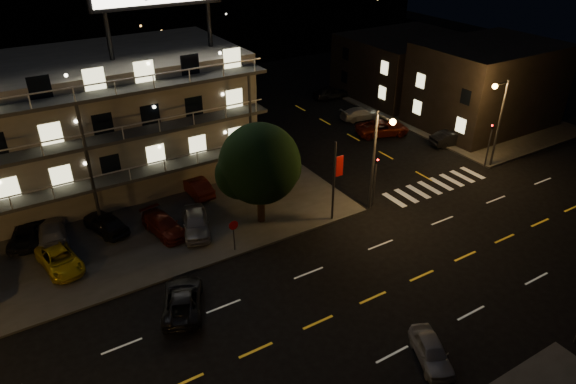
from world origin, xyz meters
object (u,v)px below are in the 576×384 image
lot_car_7 (52,233)px  side_car_0 (451,138)px  road_car_east (431,351)px  tree (259,166)px  lot_car_4 (196,222)px  road_car_west (183,300)px  lot_car_2 (60,260)px

lot_car_7 → side_car_0: size_ratio=1.11×
road_car_east → tree: bearing=117.9°
lot_car_4 → lot_car_7: (-8.97, 4.08, -0.07)m
lot_car_4 → tree: bearing=4.5°
lot_car_7 → road_car_east: (14.76, -21.40, -0.23)m
tree → lot_car_4: 6.08m
tree → road_car_west: bearing=-145.0°
lot_car_7 → road_car_east: lot_car_7 is taller
tree → lot_car_7: (-13.63, 5.19, -3.82)m
road_car_east → side_car_0: bearing=64.9°
lot_car_4 → road_car_west: 7.89m
lot_car_4 → side_car_0: 27.46m
lot_car_2 → side_car_0: size_ratio=1.03×
side_car_0 → lot_car_7: bearing=96.5°
lot_car_7 → side_car_0: 36.48m
side_car_0 → road_car_east: size_ratio=1.19×
tree → lot_car_2: tree is taller
tree → lot_car_2: size_ratio=1.72×
road_car_east → lot_car_2: bearing=153.5°
lot_car_4 → road_car_east: size_ratio=1.24×
tree → road_car_west: tree is taller
lot_car_2 → lot_car_4: 9.10m
side_car_0 → lot_car_2: bearing=101.9°
side_car_0 → road_car_east: (-21.63, -18.84, -0.09)m
lot_car_4 → lot_car_7: bearing=173.6°
road_car_east → road_car_west: bearing=156.4°
lot_car_7 → road_car_east: bearing=130.0°
lot_car_2 → road_car_east: 23.32m
side_car_0 → road_car_east: 28.68m
lot_car_4 → side_car_0: size_ratio=1.04×
side_car_0 → road_car_west: side_car_0 is taller
lot_car_7 → tree: bearing=164.5°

